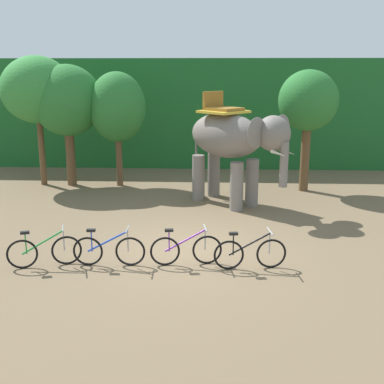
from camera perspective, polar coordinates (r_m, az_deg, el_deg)
ground_plane at (r=12.49m, az=-0.49°, el=-6.92°), size 80.00×80.00×0.00m
foliage_hedge at (r=25.17m, az=1.25°, el=9.67°), size 36.00×6.00×4.97m
tree_left at (r=19.91m, az=-17.75°, el=11.34°), size 2.76×2.76×5.02m
tree_center_right at (r=19.55m, az=-14.47°, el=10.31°), size 2.70×2.70×4.70m
tree_center_left at (r=19.09m, az=-8.79°, el=9.79°), size 2.18×2.18×4.43m
tree_far_right at (r=18.53m, az=13.51°, el=10.26°), size 2.18×2.18×4.50m
elephant at (r=16.24m, az=4.81°, el=6.04°), size 3.70×3.65×3.78m
bike_green at (r=11.92m, az=-16.97°, el=-6.66°), size 1.65×0.66×0.92m
bike_blue at (r=11.63m, az=-9.75°, el=-6.75°), size 1.71×0.52×0.92m
bike_purple at (r=11.51m, az=-0.72°, el=-6.76°), size 1.70×0.52×0.92m
bike_black at (r=11.37m, az=6.83°, el=-7.14°), size 1.70×0.52×0.92m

